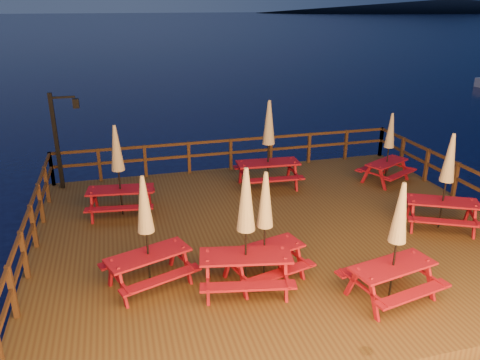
{
  "coord_description": "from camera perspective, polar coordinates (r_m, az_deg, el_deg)",
  "views": [
    {
      "loc": [
        -3.71,
        -10.16,
        5.93
      ],
      "look_at": [
        -0.81,
        0.6,
        1.65
      ],
      "focal_mm": 35.0,
      "sensor_mm": 36.0,
      "label": 1
    }
  ],
  "objects": [
    {
      "name": "ground",
      "position": [
        12.33,
        4.41,
        -7.78
      ],
      "size": [
        500.0,
        500.0,
        0.0
      ],
      "primitive_type": "plane",
      "color": "#050831",
      "rests_on": "ground"
    },
    {
      "name": "deck_piles",
      "position": [
        12.48,
        4.37,
        -8.98
      ],
      "size": [
        11.44,
        9.44,
        1.4
      ],
      "color": "#3C1F13",
      "rests_on": "ground"
    },
    {
      "name": "lamp_post",
      "position": [
        15.27,
        -21.02,
        5.47
      ],
      "size": [
        0.85,
        0.18,
        3.0
      ],
      "color": "black",
      "rests_on": "deck"
    },
    {
      "name": "picnic_table_0",
      "position": [
        14.42,
        3.49,
        4.49
      ],
      "size": [
        2.03,
        1.71,
        2.76
      ],
      "rotation": [
        0.0,
        0.0,
        -0.07
      ],
      "color": "maroon",
      "rests_on": "deck"
    },
    {
      "name": "picnic_table_4",
      "position": [
        9.42,
        18.56,
        -7.0
      ],
      "size": [
        1.96,
        1.72,
        2.45
      ],
      "rotation": [
        0.0,
        0.0,
        0.2
      ],
      "color": "maroon",
      "rests_on": "deck"
    },
    {
      "name": "picnic_table_5",
      "position": [
        15.65,
        17.68,
        3.88
      ],
      "size": [
        2.0,
        1.88,
        2.27
      ],
      "rotation": [
        0.0,
        0.0,
        0.47
      ],
      "color": "maroon",
      "rests_on": "deck"
    },
    {
      "name": "picnic_table_1",
      "position": [
        12.81,
        23.84,
        -0.05
      ],
      "size": [
        2.23,
        2.09,
        2.53
      ],
      "rotation": [
        0.0,
        0.0,
        -0.47
      ],
      "color": "maroon",
      "rests_on": "deck"
    },
    {
      "name": "picnic_table_2",
      "position": [
        9.58,
        3.04,
        -5.53
      ],
      "size": [
        1.98,
        1.77,
        2.41
      ],
      "rotation": [
        0.0,
        0.0,
        0.26
      ],
      "color": "maroon",
      "rests_on": "deck"
    },
    {
      "name": "headland_right",
      "position": [
        305.44,
        24.47,
        18.82
      ],
      "size": [
        230.4,
        86.4,
        7.0
      ],
      "primitive_type": "ellipsoid",
      "color": "black",
      "rests_on": "ground"
    },
    {
      "name": "railing",
      "position": [
        13.37,
        2.04,
        0.15
      ],
      "size": [
        11.8,
        9.75,
        1.1
      ],
      "color": "#3C1F13",
      "rests_on": "deck"
    },
    {
      "name": "deck",
      "position": [
        12.24,
        4.43,
        -6.96
      ],
      "size": [
        12.0,
        10.0,
        0.4
      ],
      "primitive_type": "cube",
      "color": "#4D3319",
      "rests_on": "ground"
    },
    {
      "name": "picnic_table_7",
      "position": [
        12.89,
        -14.61,
        1.24
      ],
      "size": [
        1.94,
        1.66,
        2.53
      ],
      "rotation": [
        0.0,
        0.0,
        -0.13
      ],
      "color": "maroon",
      "rests_on": "deck"
    },
    {
      "name": "picnic_table_6",
      "position": [
        9.53,
        -11.37,
        -6.06
      ],
      "size": [
        2.06,
        1.89,
        2.42
      ],
      "rotation": [
        0.0,
        0.0,
        0.35
      ],
      "color": "maroon",
      "rests_on": "deck"
    },
    {
      "name": "picnic_table_3",
      "position": [
        9.17,
        0.72,
        -5.97
      ],
      "size": [
        2.1,
        1.84,
        2.63
      ],
      "rotation": [
        0.0,
        0.0,
        -0.19
      ],
      "color": "maroon",
      "rests_on": "deck"
    }
  ]
}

